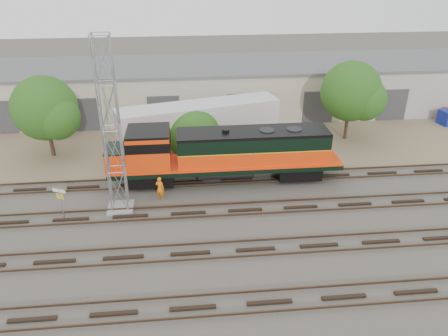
{
  "coord_description": "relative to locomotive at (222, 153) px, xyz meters",
  "views": [
    {
      "loc": [
        -4.04,
        -24.31,
        16.65
      ],
      "look_at": [
        -1.26,
        4.0,
        2.2
      ],
      "focal_mm": 35.0,
      "sensor_mm": 36.0,
      "label": 1
    }
  ],
  "objects": [
    {
      "name": "dirt_strip",
      "position": [
        1.25,
        9.0,
        -2.46
      ],
      "size": [
        80.0,
        16.0,
        0.02
      ],
      "primitive_type": "cube",
      "color": "#726047",
      "rests_on": "ground"
    },
    {
      "name": "warehouse",
      "position": [
        1.29,
        16.98,
        0.19
      ],
      "size": [
        58.4,
        10.4,
        5.3
      ],
      "color": "beige",
      "rests_on": "ground"
    },
    {
      "name": "tree_west",
      "position": [
        -14.2,
        6.05,
        1.84
      ],
      "size": [
        5.78,
        5.5,
        7.2
      ],
      "color": "#382619",
      "rests_on": "ground"
    },
    {
      "name": "worker",
      "position": [
        -4.74,
        -2.25,
        -1.55
      ],
      "size": [
        0.78,
        0.66,
        1.82
      ],
      "primitive_type": "imported",
      "rotation": [
        0.0,
        0.0,
        2.75
      ],
      "color": "orange",
      "rests_on": "ground"
    },
    {
      "name": "tree_mid",
      "position": [
        -1.73,
        4.66,
        -0.53
      ],
      "size": [
        4.89,
        4.66,
        4.66
      ],
      "color": "#382619",
      "rests_on": "ground"
    },
    {
      "name": "locomotive",
      "position": [
        0.0,
        0.0,
        0.0
      ],
      "size": [
        17.96,
        3.15,
        4.32
      ],
      "color": "black",
      "rests_on": "tracks"
    },
    {
      "name": "dumpster_blue",
      "position": [
        24.71,
        10.16,
        -1.72
      ],
      "size": [
        1.89,
        1.82,
        1.5
      ],
      "primitive_type": "cube",
      "rotation": [
        0.0,
        0.0,
        0.22
      ],
      "color": "navy",
      "rests_on": "ground"
    },
    {
      "name": "tree_east",
      "position": [
        13.01,
        7.26,
        2.12
      ],
      "size": [
        5.85,
        5.57,
        7.52
      ],
      "color": "#382619",
      "rests_on": "ground"
    },
    {
      "name": "semi_trailer",
      "position": [
        -1.11,
        6.21,
        0.32
      ],
      "size": [
        14.65,
        6.35,
        4.43
      ],
      "rotation": [
        0.0,
        0.0,
        0.25
      ],
      "color": "silver",
      "rests_on": "ground"
    },
    {
      "name": "signal_tower",
      "position": [
        -7.5,
        -3.35,
        3.43
      ],
      "size": [
        1.78,
        1.78,
        12.1
      ],
      "rotation": [
        0.0,
        0.0,
        0.04
      ],
      "color": "gray",
      "rests_on": "ground"
    },
    {
      "name": "tracks",
      "position": [
        1.25,
        -9.0,
        -2.39
      ],
      "size": [
        80.0,
        20.4,
        0.28
      ],
      "color": "black",
      "rests_on": "ground"
    },
    {
      "name": "sign_post",
      "position": [
        -11.24,
        -4.26,
        -0.81
      ],
      "size": [
        0.91,
        0.4,
        2.36
      ],
      "color": "gray",
      "rests_on": "ground"
    },
    {
      "name": "ground",
      "position": [
        1.25,
        -6.0,
        -2.47
      ],
      "size": [
        140.0,
        140.0,
        0.0
      ],
      "primitive_type": "plane",
      "color": "#47423A",
      "rests_on": "ground"
    }
  ]
}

